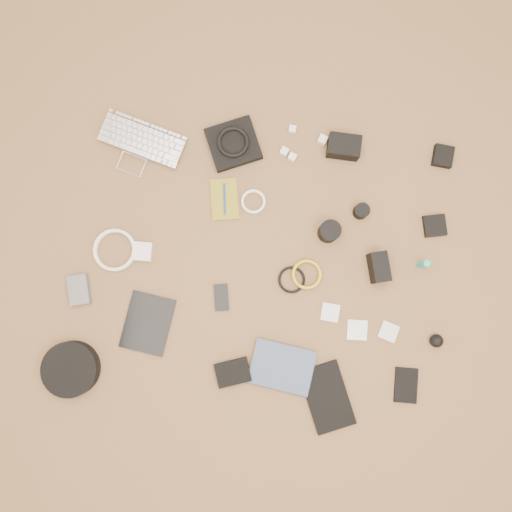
# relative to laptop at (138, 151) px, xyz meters

# --- Properties ---
(room_shell) EXTENTS (4.04, 4.04, 2.58)m
(room_shell) POSITION_rel_laptop_xyz_m (0.50, -0.40, 1.24)
(room_shell) COLOR brown
(room_shell) RESTS_ON ground
(laptop) EXTENTS (0.37, 0.31, 0.03)m
(laptop) POSITION_rel_laptop_xyz_m (0.00, 0.00, 0.00)
(laptop) COLOR silver
(laptop) RESTS_ON ground
(headphone_pouch) EXTENTS (0.24, 0.23, 0.03)m
(headphone_pouch) POSITION_rel_laptop_xyz_m (0.36, 0.06, 0.00)
(headphone_pouch) COLOR black
(headphone_pouch) RESTS_ON ground
(headphones) EXTENTS (0.12, 0.12, 0.02)m
(headphones) POSITION_rel_laptop_xyz_m (0.36, 0.06, 0.03)
(headphones) COLOR black
(headphones) RESTS_ON headphone_pouch
(charger_a) EXTENTS (0.04, 0.04, 0.03)m
(charger_a) POSITION_rel_laptop_xyz_m (0.56, 0.05, 0.00)
(charger_a) COLOR silver
(charger_a) RESTS_ON ground
(charger_b) EXTENTS (0.03, 0.03, 0.03)m
(charger_b) POSITION_rel_laptop_xyz_m (0.58, 0.14, -0.00)
(charger_b) COLOR silver
(charger_b) RESTS_ON ground
(charger_c) EXTENTS (0.04, 0.04, 0.03)m
(charger_c) POSITION_rel_laptop_xyz_m (0.70, 0.11, 0.00)
(charger_c) COLOR silver
(charger_c) RESTS_ON ground
(charger_d) EXTENTS (0.04, 0.04, 0.03)m
(charger_d) POSITION_rel_laptop_xyz_m (0.59, 0.03, 0.00)
(charger_d) COLOR silver
(charger_d) RESTS_ON ground
(dslr_camera) EXTENTS (0.12, 0.09, 0.07)m
(dslr_camera) POSITION_rel_laptop_xyz_m (0.78, 0.09, 0.02)
(dslr_camera) COLOR black
(dslr_camera) RESTS_ON ground
(lens_pouch) EXTENTS (0.08, 0.09, 0.03)m
(lens_pouch) POSITION_rel_laptop_xyz_m (1.17, 0.09, 0.00)
(lens_pouch) COLOR black
(lens_pouch) RESTS_ON ground
(notebook_olive) EXTENTS (0.13, 0.17, 0.01)m
(notebook_olive) POSITION_rel_laptop_xyz_m (0.35, -0.15, -0.01)
(notebook_olive) COLOR olive
(notebook_olive) RESTS_ON ground
(pen_blue) EXTENTS (0.02, 0.12, 0.01)m
(pen_blue) POSITION_rel_laptop_xyz_m (0.35, -0.15, -0.00)
(pen_blue) COLOR #122F99
(pen_blue) RESTS_ON notebook_olive
(cable_white_a) EXTENTS (0.12, 0.12, 0.01)m
(cable_white_a) POSITION_rel_laptop_xyz_m (0.46, -0.15, -0.01)
(cable_white_a) COLOR white
(cable_white_a) RESTS_ON ground
(lens_a) EXTENTS (0.08, 0.08, 0.08)m
(lens_a) POSITION_rel_laptop_xyz_m (0.75, -0.24, 0.03)
(lens_a) COLOR black
(lens_a) RESTS_ON ground
(lens_b) EXTENTS (0.07, 0.07, 0.05)m
(lens_b) POSITION_rel_laptop_xyz_m (0.87, -0.15, 0.01)
(lens_b) COLOR black
(lens_b) RESTS_ON ground
(card_reader) EXTENTS (0.10, 0.10, 0.02)m
(card_reader) POSITION_rel_laptop_xyz_m (1.16, -0.18, -0.00)
(card_reader) COLOR black
(card_reader) RESTS_ON ground
(power_brick) EXTENTS (0.07, 0.07, 0.03)m
(power_brick) POSITION_rel_laptop_xyz_m (0.06, -0.39, 0.00)
(power_brick) COLOR silver
(power_brick) RESTS_ON ground
(cable_white_b) EXTENTS (0.18, 0.18, 0.01)m
(cable_white_b) POSITION_rel_laptop_xyz_m (-0.04, -0.39, -0.01)
(cable_white_b) COLOR white
(cable_white_b) RESTS_ON ground
(cable_black) EXTENTS (0.12, 0.12, 0.01)m
(cable_black) POSITION_rel_laptop_xyz_m (0.63, -0.44, -0.01)
(cable_black) COLOR black
(cable_black) RESTS_ON ground
(cable_yellow) EXTENTS (0.15, 0.15, 0.01)m
(cable_yellow) POSITION_rel_laptop_xyz_m (0.69, -0.41, -0.01)
(cable_yellow) COLOR gold
(cable_yellow) RESTS_ON ground
(flash) EXTENTS (0.09, 0.12, 0.08)m
(flash) POSITION_rel_laptop_xyz_m (0.95, -0.36, 0.03)
(flash) COLOR black
(flash) RESTS_ON ground
(lens_cleaner) EXTENTS (0.03, 0.03, 0.09)m
(lens_cleaner) POSITION_rel_laptop_xyz_m (1.11, -0.33, 0.03)
(lens_cleaner) COLOR #1AADA4
(lens_cleaner) RESTS_ON ground
(battery_charger) EXTENTS (0.10, 0.13, 0.03)m
(battery_charger) POSITION_rel_laptop_xyz_m (-0.15, -0.55, 0.00)
(battery_charger) COLOR #57575C
(battery_charger) RESTS_ON ground
(tablet) EXTENTS (0.20, 0.24, 0.01)m
(tablet) POSITION_rel_laptop_xyz_m (0.11, -0.65, -0.01)
(tablet) COLOR black
(tablet) RESTS_ON ground
(phone) EXTENTS (0.07, 0.11, 0.01)m
(phone) POSITION_rel_laptop_xyz_m (0.38, -0.53, -0.01)
(phone) COLOR black
(phone) RESTS_ON ground
(filter_case_left) EXTENTS (0.07, 0.07, 0.01)m
(filter_case_left) POSITION_rel_laptop_xyz_m (0.79, -0.54, -0.01)
(filter_case_left) COLOR silver
(filter_case_left) RESTS_ON ground
(filter_case_mid) EXTENTS (0.08, 0.08, 0.01)m
(filter_case_mid) POSITION_rel_laptop_xyz_m (0.89, -0.60, -0.01)
(filter_case_mid) COLOR silver
(filter_case_mid) RESTS_ON ground
(filter_case_right) EXTENTS (0.08, 0.08, 0.01)m
(filter_case_right) POSITION_rel_laptop_xyz_m (1.01, -0.59, -0.01)
(filter_case_right) COLOR silver
(filter_case_right) RESTS_ON ground
(air_blower) EXTENTS (0.06, 0.06, 0.05)m
(air_blower) POSITION_rel_laptop_xyz_m (1.19, -0.61, 0.01)
(air_blower) COLOR black
(air_blower) RESTS_ON ground
(headphone_case) EXTENTS (0.27, 0.27, 0.06)m
(headphone_case) POSITION_rel_laptop_xyz_m (-0.14, -0.84, 0.02)
(headphone_case) COLOR black
(headphone_case) RESTS_ON ground
(drive_case) EXTENTS (0.15, 0.12, 0.03)m
(drive_case) POSITION_rel_laptop_xyz_m (0.45, -0.80, 0.00)
(drive_case) COLOR black
(drive_case) RESTS_ON ground
(paperback) EXTENTS (0.25, 0.20, 0.02)m
(paperback) POSITION_rel_laptop_xyz_m (0.62, -0.85, -0.00)
(paperback) COLOR #3E4B69
(paperback) RESTS_ON ground
(notebook_black_a) EXTENTS (0.23, 0.28, 0.02)m
(notebook_black_a) POSITION_rel_laptop_xyz_m (0.80, -0.85, -0.00)
(notebook_black_a) COLOR black
(notebook_black_a) RESTS_ON ground
(notebook_black_b) EXTENTS (0.09, 0.13, 0.01)m
(notebook_black_b) POSITION_rel_laptop_xyz_m (1.09, -0.78, -0.01)
(notebook_black_b) COLOR black
(notebook_black_b) RESTS_ON ground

